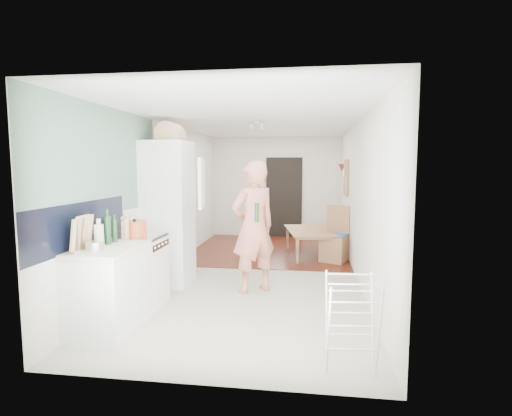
% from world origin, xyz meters
% --- Properties ---
extents(room_shell, '(3.20, 7.00, 2.50)m').
position_xyz_m(room_shell, '(0.00, 0.00, 1.25)').
color(room_shell, white).
rests_on(room_shell, ground).
extents(floor, '(3.20, 7.00, 0.01)m').
position_xyz_m(floor, '(0.00, 0.00, 0.00)').
color(floor, '#BCB79E').
rests_on(floor, ground).
extents(wood_floor_overlay, '(3.20, 3.30, 0.01)m').
position_xyz_m(wood_floor_overlay, '(0.00, 1.85, 0.01)').
color(wood_floor_overlay, '#5C1C10').
rests_on(wood_floor_overlay, room_shell).
extents(sage_wall_panel, '(0.02, 3.00, 1.30)m').
position_xyz_m(sage_wall_panel, '(-1.59, -2.00, 1.85)').
color(sage_wall_panel, gray).
rests_on(sage_wall_panel, room_shell).
extents(tile_splashback, '(0.02, 1.90, 0.50)m').
position_xyz_m(tile_splashback, '(-1.59, -2.55, 1.15)').
color(tile_splashback, black).
rests_on(tile_splashback, room_shell).
extents(doorway_recess, '(0.90, 0.04, 2.00)m').
position_xyz_m(doorway_recess, '(0.20, 3.48, 1.00)').
color(doorway_recess, black).
rests_on(doorway_recess, room_shell).
extents(base_cabinet, '(0.60, 0.90, 0.86)m').
position_xyz_m(base_cabinet, '(-1.30, -2.55, 0.43)').
color(base_cabinet, white).
rests_on(base_cabinet, room_shell).
extents(worktop, '(0.62, 0.92, 0.06)m').
position_xyz_m(worktop, '(-1.30, -2.55, 0.89)').
color(worktop, white).
rests_on(worktop, room_shell).
extents(range_cooker, '(0.60, 0.60, 0.88)m').
position_xyz_m(range_cooker, '(-1.30, -1.80, 0.44)').
color(range_cooker, white).
rests_on(range_cooker, room_shell).
extents(cooker_top, '(0.60, 0.60, 0.04)m').
position_xyz_m(cooker_top, '(-1.30, -1.80, 0.90)').
color(cooker_top, silver).
rests_on(cooker_top, room_shell).
extents(fridge_housing, '(0.66, 0.66, 2.15)m').
position_xyz_m(fridge_housing, '(-1.27, -0.78, 1.07)').
color(fridge_housing, white).
rests_on(fridge_housing, room_shell).
extents(fridge_door, '(0.14, 0.56, 0.70)m').
position_xyz_m(fridge_door, '(-0.66, -1.08, 1.55)').
color(fridge_door, white).
rests_on(fridge_door, room_shell).
extents(fridge_interior, '(0.02, 0.52, 0.66)m').
position_xyz_m(fridge_interior, '(-0.96, -0.78, 1.55)').
color(fridge_interior, white).
rests_on(fridge_interior, room_shell).
extents(pinboard, '(0.03, 0.90, 0.70)m').
position_xyz_m(pinboard, '(1.58, 1.90, 1.55)').
color(pinboard, '#D4B75F').
rests_on(pinboard, room_shell).
extents(pinboard_frame, '(0.00, 0.94, 0.74)m').
position_xyz_m(pinboard_frame, '(1.57, 1.90, 1.55)').
color(pinboard_frame, '#A37349').
rests_on(pinboard_frame, room_shell).
extents(wall_sconce, '(0.18, 0.18, 0.16)m').
position_xyz_m(wall_sconce, '(1.54, 2.55, 1.75)').
color(wall_sconce, maroon).
rests_on(wall_sconce, room_shell).
extents(person, '(0.95, 0.91, 2.19)m').
position_xyz_m(person, '(0.06, -1.00, 1.10)').
color(person, '#DB7D68').
rests_on(person, floor).
extents(dining_table, '(0.93, 1.39, 0.45)m').
position_xyz_m(dining_table, '(0.87, 1.37, 0.22)').
color(dining_table, '#A37349').
rests_on(dining_table, floor).
extents(dining_chair, '(0.58, 0.58, 1.05)m').
position_xyz_m(dining_chair, '(1.30, 0.95, 0.52)').
color(dining_chair, '#A37349').
rests_on(dining_chair, floor).
extents(stool, '(0.40, 0.40, 0.42)m').
position_xyz_m(stool, '(-0.13, 1.26, 0.21)').
color(stool, '#A37349').
rests_on(stool, floor).
extents(grey_drape, '(0.43, 0.43, 0.17)m').
position_xyz_m(grey_drape, '(-0.16, 1.25, 0.50)').
color(grey_drape, gray).
rests_on(grey_drape, stool).
extents(drying_rack, '(0.46, 0.42, 0.84)m').
position_xyz_m(drying_rack, '(1.22, -3.08, 0.42)').
color(drying_rack, white).
rests_on(drying_rack, floor).
extents(bread_bin, '(0.41, 0.39, 0.20)m').
position_xyz_m(bread_bin, '(-1.23, -0.73, 2.25)').
color(bread_bin, tan).
rests_on(bread_bin, fridge_housing).
extents(red_casserole, '(0.34, 0.34, 0.18)m').
position_xyz_m(red_casserole, '(-1.33, -1.80, 1.01)').
color(red_casserole, '#D45429').
rests_on(red_casserole, cooker_top).
extents(steel_pan, '(0.21, 0.21, 0.09)m').
position_xyz_m(steel_pan, '(-1.34, -2.73, 0.97)').
color(steel_pan, silver).
rests_on(steel_pan, worktop).
extents(held_bottle, '(0.06, 0.06, 0.26)m').
position_xyz_m(held_bottle, '(0.14, -1.19, 1.16)').
color(held_bottle, '#1C4223').
rests_on(held_bottle, person).
extents(bottle_a, '(0.09, 0.09, 0.32)m').
position_xyz_m(bottle_a, '(-1.37, -2.39, 1.08)').
color(bottle_a, '#1C4223').
rests_on(bottle_a, worktop).
extents(bottle_b, '(0.07, 0.07, 0.25)m').
position_xyz_m(bottle_b, '(-1.36, -2.27, 1.05)').
color(bottle_b, '#1C4223').
rests_on(bottle_b, worktop).
extents(bottle_c, '(0.11, 0.11, 0.25)m').
position_xyz_m(bottle_c, '(-1.39, -2.56, 1.04)').
color(bottle_c, silver).
rests_on(bottle_c, worktop).
extents(pepper_mill_front, '(0.07, 0.07, 0.21)m').
position_xyz_m(pepper_mill_front, '(-1.37, -2.02, 1.03)').
color(pepper_mill_front, tan).
rests_on(pepper_mill_front, worktop).
extents(pepper_mill_back, '(0.07, 0.07, 0.25)m').
position_xyz_m(pepper_mill_back, '(-1.34, -2.02, 1.04)').
color(pepper_mill_back, tan).
rests_on(pepper_mill_back, worktop).
extents(chopping_boards, '(0.05, 0.27, 0.37)m').
position_xyz_m(chopping_boards, '(-1.46, -2.76, 1.10)').
color(chopping_boards, tan).
rests_on(chopping_boards, worktop).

